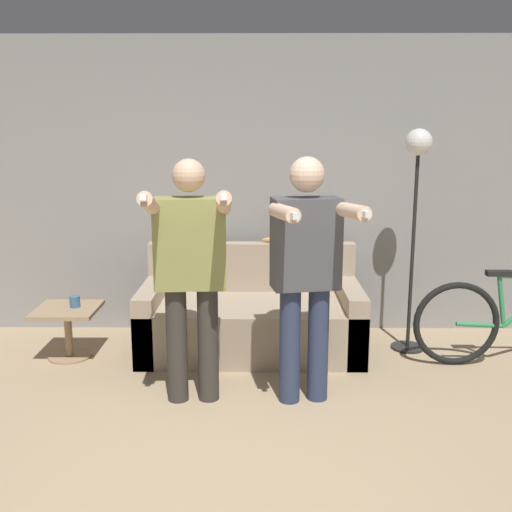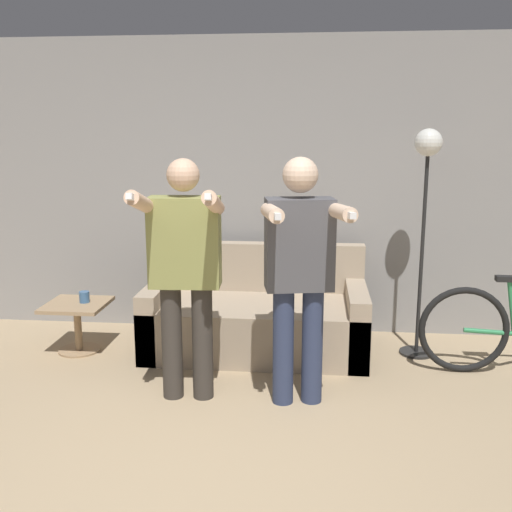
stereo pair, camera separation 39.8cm
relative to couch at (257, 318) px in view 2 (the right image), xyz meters
The scene contains 8 objects.
wall_back 1.19m from the couch, 105.18° to the left, with size 10.00×0.05×2.60m.
couch is the anchor object (origin of this frame).
person_left 1.25m from the couch, 111.30° to the right, with size 0.56×0.69×1.63m.
person_right 1.25m from the couch, 69.01° to the right, with size 0.59×0.74×1.64m.
cat 0.82m from the couch, 44.00° to the left, with size 0.44×0.14×0.19m.
floor_lamp 1.74m from the couch, ahead, with size 0.27×0.27×1.82m.
side_table 1.48m from the couch, behind, with size 0.49×0.49×0.42m.
cup 1.43m from the couch, behind, with size 0.08×0.08×0.09m.
Camera 2 is at (0.63, -2.50, 1.81)m, focal length 42.00 mm.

